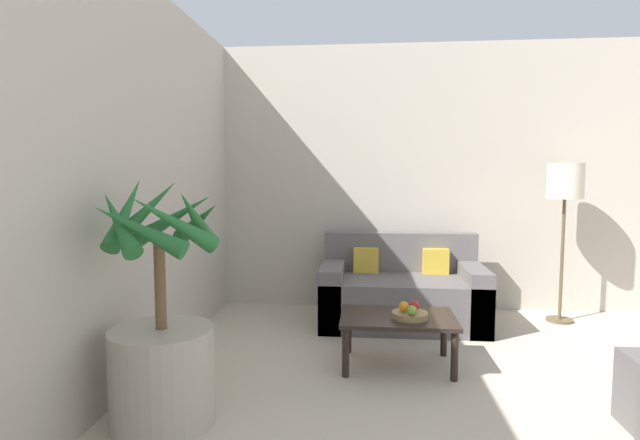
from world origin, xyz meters
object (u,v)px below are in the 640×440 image
floor_lamp (565,189)px  apple_red (414,306)px  potted_palm (162,347)px  fruit_bowl (410,315)px  apple_green (412,310)px  orange_fruit (404,307)px  sofa_loveseat (401,293)px  coffee_table (398,323)px

floor_lamp → apple_red: 2.11m
potted_palm → apple_red: (1.46, 0.96, 0.01)m
fruit_bowl → apple_green: (0.01, -0.08, 0.06)m
fruit_bowl → apple_red: bearing=47.2°
fruit_bowl → orange_fruit: bearing=168.1°
potted_palm → orange_fruit: size_ratio=18.99×
fruit_bowl → apple_red: (0.03, 0.04, 0.06)m
fruit_bowl → orange_fruit: orange_fruit is taller
potted_palm → fruit_bowl: potted_palm is taller
sofa_loveseat → fruit_bowl: bearing=-90.9°
sofa_loveseat → floor_lamp: (1.50, 0.20, 0.97)m
sofa_loveseat → apple_red: (0.02, -1.08, 0.17)m
apple_red → fruit_bowl: bearing=-132.8°
coffee_table → apple_green: bearing=-57.5°
floor_lamp → apple_green: 2.21m
apple_green → coffee_table: bearing=122.5°
floor_lamp → coffee_table: floor_lamp is taller
apple_green → floor_lamp: bearing=42.8°
coffee_table → orange_fruit: 0.14m
potted_palm → coffee_table: (1.34, 0.98, -0.12)m
apple_red → coffee_table: bearing=171.0°
orange_fruit → fruit_bowl: bearing=-11.9°
orange_fruit → coffee_table: bearing=129.5°
fruit_bowl → floor_lamp: bearing=41.0°
apple_red → orange_fruit: bearing=-160.2°
potted_palm → floor_lamp: 3.78m
fruit_bowl → apple_red: apple_red is taller
apple_red → orange_fruit: (-0.08, -0.03, 0.00)m
coffee_table → fruit_bowl: 0.12m
floor_lamp → orange_fruit: floor_lamp is taller
coffee_table → floor_lamp: bearing=38.3°
fruit_bowl → orange_fruit: (-0.04, 0.01, 0.06)m
floor_lamp → fruit_bowl: 2.18m
fruit_bowl → apple_red: 0.08m
sofa_loveseat → apple_green: size_ratio=21.13×
apple_red → orange_fruit: size_ratio=0.98×
coffee_table → apple_red: (0.11, -0.02, 0.13)m
apple_green → orange_fruit: size_ratio=0.95×
apple_green → potted_palm: bearing=-149.5°
coffee_table → apple_red: bearing=-9.0°
potted_palm → sofa_loveseat: potted_palm is taller
potted_palm → floor_lamp: size_ratio=0.93×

